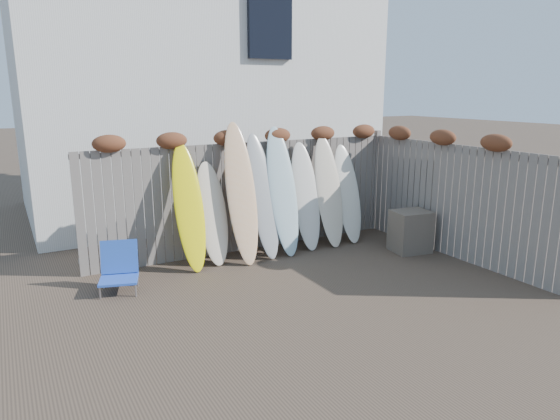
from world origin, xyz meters
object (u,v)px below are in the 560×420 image
beach_chair (119,268)px  wooden_crate (410,231)px  lattice_panel (413,200)px  surfboard_0 (189,207)px

beach_chair → wooden_crate: wooden_crate is taller
beach_chair → wooden_crate: (5.08, -0.75, 0.05)m
lattice_panel → surfboard_0: size_ratio=0.77×
beach_chair → surfboard_0: bearing=17.8°
wooden_crate → surfboard_0: 4.05m
lattice_panel → surfboard_0: 4.39m
beach_chair → surfboard_0: surfboard_0 is taller
beach_chair → lattice_panel: lattice_panel is taller
surfboard_0 → beach_chair: bearing=-161.1°
wooden_crate → surfboard_0: (-3.82, 1.16, 0.65)m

